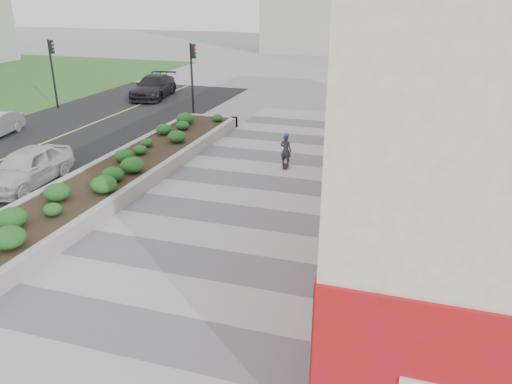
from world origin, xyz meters
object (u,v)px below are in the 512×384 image
traffic_signal_near (193,69)px  car_dark (154,87)px  skateboarder (286,150)px  planter (125,168)px  car_white (27,167)px  traffic_signal_far (52,64)px

traffic_signal_near → car_dark: (-5.02, 4.33, -2.01)m
skateboarder → car_dark: 17.05m
planter → car_dark: bearing=114.5°
skateboarder → car_white: bearing=-158.9°
traffic_signal_far → car_dark: size_ratio=0.81×
planter → car_dark: (-6.75, 14.83, 0.33)m
traffic_signal_far → skateboarder: size_ratio=2.79×
car_dark → traffic_signal_far: bearing=-140.3°
traffic_signal_near → traffic_signal_far: (-9.20, -0.50, 0.00)m
car_white → traffic_signal_far: bearing=119.1°
planter → car_white: bearing=-150.4°
traffic_signal_far → car_dark: traffic_signal_far is taller
traffic_signal_far → skateboarder: 18.09m
skateboarder → traffic_signal_far: bearing=149.5°
traffic_signal_far → car_white: size_ratio=0.99×
traffic_signal_near → traffic_signal_far: size_ratio=1.00×
traffic_signal_near → planter: bearing=-80.7°
skateboarder → car_white: (-8.83, -4.96, -0.04)m
planter → traffic_signal_far: 15.00m
planter → car_white: size_ratio=4.26×
traffic_signal_near → car_white: size_ratio=0.99×
traffic_signal_near → skateboarder: 10.62m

